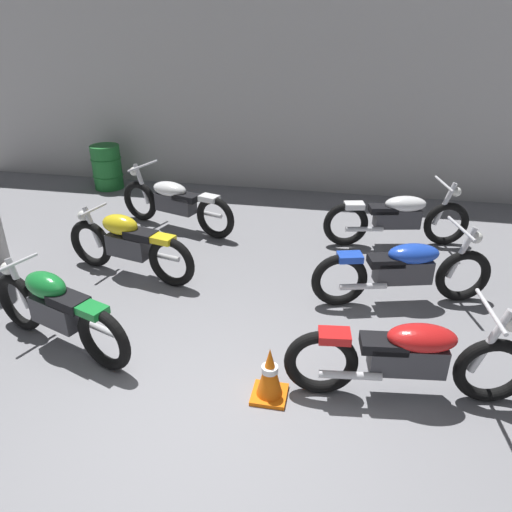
{
  "coord_description": "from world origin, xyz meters",
  "views": [
    {
      "loc": [
        1.02,
        -2.96,
        3.18
      ],
      "look_at": [
        0.0,
        2.18,
        0.55
      ],
      "focal_mm": 34.46,
      "sensor_mm": 36.0,
      "label": 1
    }
  ],
  "objects_px": {
    "motorcycle_right_row_2": "(398,217)",
    "motorcycle_right_row_1": "(404,269)",
    "motorcycle_left_row_0": "(56,309)",
    "motorcycle_left_row_1": "(128,244)",
    "motorcycle_right_row_0": "(409,356)",
    "traffic_cone": "(270,374)",
    "oil_drum": "(107,167)",
    "motorcycle_left_row_2": "(175,202)"
  },
  "relations": [
    {
      "from": "motorcycle_right_row_2",
      "to": "motorcycle_right_row_1",
      "type": "bearing_deg",
      "value": -90.92
    },
    {
      "from": "motorcycle_right_row_1",
      "to": "motorcycle_left_row_0",
      "type": "bearing_deg",
      "value": -155.85
    },
    {
      "from": "motorcycle_left_row_1",
      "to": "motorcycle_right_row_2",
      "type": "bearing_deg",
      "value": 25.33
    },
    {
      "from": "motorcycle_left_row_0",
      "to": "motorcycle_right_row_0",
      "type": "relative_size",
      "value": 0.87
    },
    {
      "from": "motorcycle_left_row_1",
      "to": "traffic_cone",
      "type": "distance_m",
      "value": 2.93
    },
    {
      "from": "motorcycle_right_row_0",
      "to": "motorcycle_left_row_1",
      "type": "bearing_deg",
      "value": 153.74
    },
    {
      "from": "motorcycle_right_row_0",
      "to": "motorcycle_left_row_0",
      "type": "bearing_deg",
      "value": 178.66
    },
    {
      "from": "traffic_cone",
      "to": "motorcycle_left_row_0",
      "type": "bearing_deg",
      "value": 171.81
    },
    {
      "from": "motorcycle_right_row_1",
      "to": "motorcycle_right_row_0",
      "type": "bearing_deg",
      "value": -92.56
    },
    {
      "from": "oil_drum",
      "to": "motorcycle_left_row_1",
      "type": "bearing_deg",
      "value": -59.58
    },
    {
      "from": "motorcycle_right_row_2",
      "to": "oil_drum",
      "type": "xyz_separation_m",
      "value": [
        -5.44,
        1.63,
        -0.03
      ]
    },
    {
      "from": "motorcycle_left_row_1",
      "to": "motorcycle_left_row_2",
      "type": "xyz_separation_m",
      "value": [
        0.07,
        1.62,
        -0.01
      ]
    },
    {
      "from": "motorcycle_left_row_1",
      "to": "motorcycle_right_row_2",
      "type": "relative_size",
      "value": 0.9
    },
    {
      "from": "motorcycle_right_row_1",
      "to": "motorcycle_right_row_2",
      "type": "distance_m",
      "value": 1.67
    },
    {
      "from": "motorcycle_left_row_2",
      "to": "traffic_cone",
      "type": "height_order",
      "value": "motorcycle_left_row_2"
    },
    {
      "from": "motorcycle_left_row_1",
      "to": "motorcycle_left_row_2",
      "type": "height_order",
      "value": "motorcycle_left_row_2"
    },
    {
      "from": "motorcycle_right_row_0",
      "to": "oil_drum",
      "type": "xyz_separation_m",
      "value": [
        -5.34,
        4.97,
        -0.03
      ]
    },
    {
      "from": "motorcycle_left_row_1",
      "to": "oil_drum",
      "type": "distance_m",
      "value": 3.82
    },
    {
      "from": "traffic_cone",
      "to": "oil_drum",
      "type": "bearing_deg",
      "value": 128.42
    },
    {
      "from": "motorcycle_right_row_2",
      "to": "motorcycle_left_row_2",
      "type": "bearing_deg",
      "value": -179.29
    },
    {
      "from": "motorcycle_left_row_2",
      "to": "oil_drum",
      "type": "relative_size",
      "value": 2.47
    },
    {
      "from": "motorcycle_left_row_2",
      "to": "motorcycle_right_row_0",
      "type": "bearing_deg",
      "value": -44.64
    },
    {
      "from": "motorcycle_left_row_2",
      "to": "motorcycle_left_row_1",
      "type": "bearing_deg",
      "value": -92.34
    },
    {
      "from": "motorcycle_right_row_1",
      "to": "traffic_cone",
      "type": "height_order",
      "value": "motorcycle_right_row_1"
    },
    {
      "from": "motorcycle_left_row_2",
      "to": "motorcycle_right_row_2",
      "type": "distance_m",
      "value": 3.44
    },
    {
      "from": "motorcycle_right_row_1",
      "to": "oil_drum",
      "type": "bearing_deg",
      "value": 148.58
    },
    {
      "from": "motorcycle_right_row_1",
      "to": "traffic_cone",
      "type": "xyz_separation_m",
      "value": [
        -1.27,
        -1.91,
        -0.19
      ]
    },
    {
      "from": "motorcycle_right_row_2",
      "to": "traffic_cone",
      "type": "xyz_separation_m",
      "value": [
        -1.3,
        -3.58,
        -0.19
      ]
    },
    {
      "from": "motorcycle_left_row_2",
      "to": "motorcycle_right_row_0",
      "type": "distance_m",
      "value": 4.69
    },
    {
      "from": "oil_drum",
      "to": "motorcycle_left_row_0",
      "type": "bearing_deg",
      "value": -69.02
    },
    {
      "from": "motorcycle_right_row_0",
      "to": "motorcycle_right_row_2",
      "type": "distance_m",
      "value": 3.34
    },
    {
      "from": "motorcycle_left_row_0",
      "to": "oil_drum",
      "type": "bearing_deg",
      "value": 110.98
    },
    {
      "from": "motorcycle_left_row_2",
      "to": "oil_drum",
      "type": "bearing_deg",
      "value": 140.03
    },
    {
      "from": "motorcycle_right_row_1",
      "to": "traffic_cone",
      "type": "distance_m",
      "value": 2.3
    },
    {
      "from": "motorcycle_right_row_2",
      "to": "traffic_cone",
      "type": "relative_size",
      "value": 3.97
    },
    {
      "from": "motorcycle_left_row_2",
      "to": "motorcycle_right_row_2",
      "type": "bearing_deg",
      "value": 0.71
    },
    {
      "from": "motorcycle_right_row_0",
      "to": "motorcycle_right_row_1",
      "type": "xyz_separation_m",
      "value": [
        0.07,
        1.67,
        0.0
      ]
    },
    {
      "from": "motorcycle_left_row_1",
      "to": "motorcycle_left_row_2",
      "type": "relative_size",
      "value": 0.93
    },
    {
      "from": "motorcycle_left_row_0",
      "to": "motorcycle_right_row_0",
      "type": "distance_m",
      "value": 3.46
    },
    {
      "from": "motorcycle_left_row_2",
      "to": "motorcycle_right_row_0",
      "type": "xyz_separation_m",
      "value": [
        3.34,
        -3.3,
        0.0
      ]
    },
    {
      "from": "motorcycle_right_row_2",
      "to": "motorcycle_left_row_0",
      "type": "bearing_deg",
      "value": -137.56
    },
    {
      "from": "oil_drum",
      "to": "traffic_cone",
      "type": "relative_size",
      "value": 1.57
    }
  ]
}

